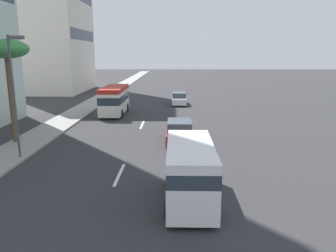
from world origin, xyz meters
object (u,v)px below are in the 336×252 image
(minibus_lead, at_px, (115,99))
(palm_tree, at_px, (7,54))
(car_third, at_px, (179,132))
(street_lamp, at_px, (14,84))
(car_fourth, at_px, (179,99))
(van_second, at_px, (190,169))

(minibus_lead, xyz_separation_m, palm_tree, (-11.53, 4.96, 4.65))
(car_third, distance_m, palm_tree, 12.83)
(palm_tree, xyz_separation_m, street_lamp, (-3.50, -2.01, -1.72))
(car_fourth, relative_size, street_lamp, 0.59)
(minibus_lead, distance_m, palm_tree, 13.39)
(car_third, height_order, car_fourth, car_third)
(car_third, distance_m, street_lamp, 11.02)
(minibus_lead, bearing_deg, van_second, 18.81)
(car_fourth, xyz_separation_m, street_lamp, (-21.79, 9.80, 3.80))
(van_second, relative_size, car_third, 1.22)
(car_third, bearing_deg, car_fourth, -0.64)
(minibus_lead, relative_size, car_third, 1.55)
(car_fourth, xyz_separation_m, palm_tree, (-18.30, 11.80, 5.51))
(palm_tree, relative_size, street_lamp, 0.99)
(car_third, relative_size, street_lamp, 0.60)
(van_second, height_order, car_third, van_second)
(van_second, bearing_deg, car_fourth, 0.26)
(street_lamp, bearing_deg, van_second, -118.69)
(van_second, bearing_deg, minibus_lead, 18.81)
(minibus_lead, xyz_separation_m, car_fourth, (6.76, -6.84, -0.86))
(van_second, xyz_separation_m, car_third, (9.33, 0.32, -0.67))
(van_second, distance_m, palm_tree, 15.65)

